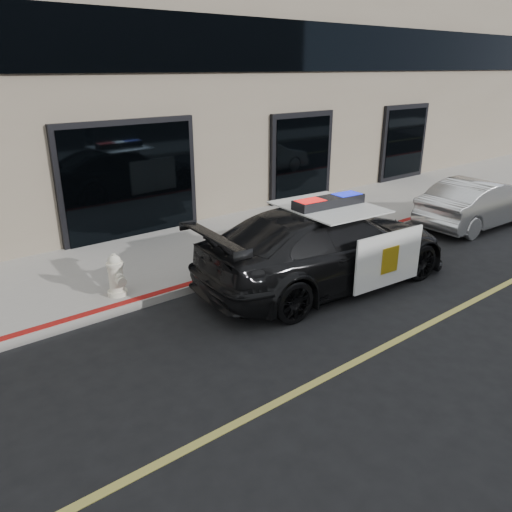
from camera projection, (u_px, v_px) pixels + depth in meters
ground at (395, 342)px, 7.71m from camera, size 120.00×120.00×0.00m
sidewalk_n at (208, 247)px, 11.52m from camera, size 60.00×3.50×0.15m
police_car at (327, 246)px, 9.52m from camera, size 3.00×5.63×1.73m
silver_sedan at (479, 203)px, 13.08m from camera, size 1.68×3.97×1.27m
fire_hydrant at (116, 276)px, 8.81m from camera, size 0.35×0.49×0.78m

